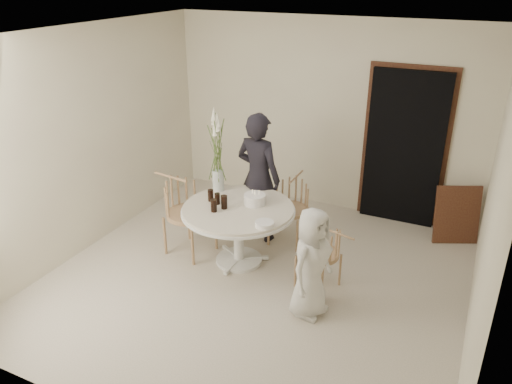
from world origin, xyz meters
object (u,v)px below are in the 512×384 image
at_px(boy, 311,263).
at_px(girl, 258,177).
at_px(chair_left, 180,203).
at_px(flower_vase, 217,152).
at_px(birthday_cake, 255,199).
at_px(table, 238,216).
at_px(chair_right, 328,251).
at_px(chair_far, 292,200).

bearing_deg(boy, girl, 55.46).
distance_m(chair_left, flower_vase, 0.78).
xyz_separation_m(birthday_cake, flower_vase, (-0.58, 0.17, 0.44)).
relative_size(chair_left, girl, 0.58).
bearing_deg(flower_vase, birthday_cake, -15.89).
height_order(boy, birthday_cake, boy).
distance_m(table, chair_right, 1.14).
relative_size(chair_far, chair_left, 0.87).
distance_m(chair_right, boy, 0.46).
height_order(table, chair_right, chair_right).
height_order(table, birthday_cake, birthday_cake).
bearing_deg(boy, chair_left, 86.41).
bearing_deg(chair_left, girl, -37.57).
height_order(chair_left, birthday_cake, chair_left).
relative_size(boy, birthday_cake, 4.64).
bearing_deg(birthday_cake, chair_left, -168.38).
xyz_separation_m(chair_right, flower_vase, (-1.57, 0.44, 0.73)).
height_order(chair_left, boy, boy).
bearing_deg(girl, chair_left, 52.31).
height_order(table, boy, boy).
height_order(chair_right, birthday_cake, birthday_cake).
relative_size(table, boy, 1.13).
distance_m(girl, birthday_cake, 0.55).
relative_size(table, flower_vase, 1.25).
bearing_deg(chair_left, table, -79.24).
distance_m(chair_left, girl, 1.03).
bearing_deg(chair_left, chair_far, -44.55).
xyz_separation_m(chair_left, boy, (1.88, -0.53, -0.04)).
bearing_deg(chair_far, flower_vase, -148.45).
xyz_separation_m(chair_right, girl, (-1.19, 0.78, 0.34)).
xyz_separation_m(girl, boy, (1.16, -1.23, -0.25)).
distance_m(chair_far, boy, 1.57).
bearing_deg(boy, table, 75.22).
bearing_deg(chair_far, chair_left, -143.54).
relative_size(boy, flower_vase, 1.11).
height_order(chair_right, boy, boy).
distance_m(chair_left, birthday_cake, 0.95).
bearing_deg(chair_right, table, -79.84).
relative_size(chair_left, boy, 0.82).
bearing_deg(flower_vase, boy, -29.77).
xyz_separation_m(table, girl, (-0.06, 0.67, 0.23)).
xyz_separation_m(chair_left, birthday_cake, (0.92, 0.19, 0.16)).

